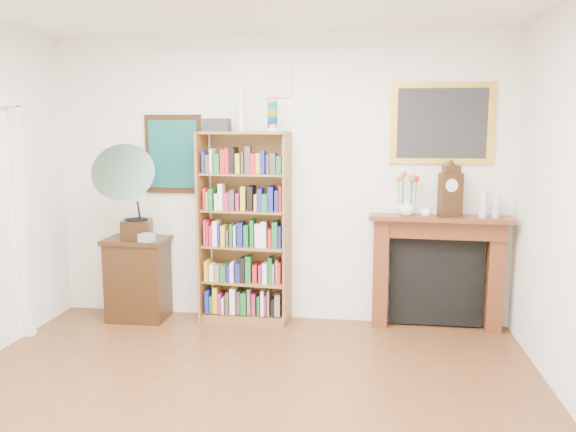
{
  "coord_description": "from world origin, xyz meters",
  "views": [
    {
      "loc": [
        0.85,
        -2.95,
        1.89
      ],
      "look_at": [
        0.23,
        1.6,
        1.19
      ],
      "focal_mm": 35.0,
      "sensor_mm": 36.0,
      "label": 1
    }
  ],
  "objects_px": {
    "side_cabinet": "(138,279)",
    "bottle_right": "(496,206)",
    "bookshelf": "(244,218)",
    "cd_stack": "(147,238)",
    "flower_vase": "(407,207)",
    "fireplace": "(437,262)",
    "mantel_clock": "(450,192)",
    "gramophone": "(128,186)",
    "teacup": "(426,213)",
    "bottle_left": "(483,204)"
  },
  "relations": [
    {
      "from": "bookshelf",
      "to": "teacup",
      "type": "distance_m",
      "value": 1.72
    },
    {
      "from": "mantel_clock",
      "to": "teacup",
      "type": "distance_m",
      "value": 0.29
    },
    {
      "from": "side_cabinet",
      "to": "mantel_clock",
      "type": "relative_size",
      "value": 1.77
    },
    {
      "from": "flower_vase",
      "to": "fireplace",
      "type": "bearing_deg",
      "value": 9.72
    },
    {
      "from": "bookshelf",
      "to": "bottle_right",
      "type": "distance_m",
      "value": 2.35
    },
    {
      "from": "flower_vase",
      "to": "bottle_left",
      "type": "distance_m",
      "value": 0.69
    },
    {
      "from": "fireplace",
      "to": "mantel_clock",
      "type": "bearing_deg",
      "value": -35.13
    },
    {
      "from": "gramophone",
      "to": "teacup",
      "type": "height_order",
      "value": "gramophone"
    },
    {
      "from": "bottle_left",
      "to": "bottle_right",
      "type": "relative_size",
      "value": 1.2
    },
    {
      "from": "teacup",
      "to": "bottle_left",
      "type": "relative_size",
      "value": 0.41
    },
    {
      "from": "cd_stack",
      "to": "bottle_right",
      "type": "relative_size",
      "value": 0.6
    },
    {
      "from": "fireplace",
      "to": "teacup",
      "type": "relative_size",
      "value": 13.41
    },
    {
      "from": "fireplace",
      "to": "flower_vase",
      "type": "distance_m",
      "value": 0.62
    },
    {
      "from": "teacup",
      "to": "bottle_left",
      "type": "distance_m",
      "value": 0.52
    },
    {
      "from": "fireplace",
      "to": "cd_stack",
      "type": "distance_m",
      "value": 2.79
    },
    {
      "from": "bookshelf",
      "to": "fireplace",
      "type": "distance_m",
      "value": 1.9
    },
    {
      "from": "bottle_left",
      "to": "bookshelf",
      "type": "bearing_deg",
      "value": 179.97
    },
    {
      "from": "fireplace",
      "to": "teacup",
      "type": "xyz_separation_m",
      "value": [
        -0.14,
        -0.11,
        0.49
      ]
    },
    {
      "from": "bottle_right",
      "to": "side_cabinet",
      "type": "bearing_deg",
      "value": -178.59
    },
    {
      "from": "cd_stack",
      "to": "mantel_clock",
      "type": "bearing_deg",
      "value": 4.73
    },
    {
      "from": "bottle_left",
      "to": "mantel_clock",
      "type": "bearing_deg",
      "value": 177.42
    },
    {
      "from": "cd_stack",
      "to": "bottle_right",
      "type": "xyz_separation_m",
      "value": [
        3.26,
        0.24,
        0.33
      ]
    },
    {
      "from": "bottle_right",
      "to": "bottle_left",
      "type": "bearing_deg",
      "value": -170.41
    },
    {
      "from": "side_cabinet",
      "to": "bottle_right",
      "type": "relative_size",
      "value": 4.14
    },
    {
      "from": "bookshelf",
      "to": "side_cabinet",
      "type": "relative_size",
      "value": 2.61
    },
    {
      "from": "fireplace",
      "to": "gramophone",
      "type": "height_order",
      "value": "gramophone"
    },
    {
      "from": "side_cabinet",
      "to": "flower_vase",
      "type": "xyz_separation_m",
      "value": [
        2.63,
        0.09,
        0.76
      ]
    },
    {
      "from": "side_cabinet",
      "to": "bottle_right",
      "type": "height_order",
      "value": "bottle_right"
    },
    {
      "from": "cd_stack",
      "to": "bottle_left",
      "type": "distance_m",
      "value": 3.17
    },
    {
      "from": "side_cabinet",
      "to": "cd_stack",
      "type": "xyz_separation_m",
      "value": [
        0.17,
        -0.16,
        0.45
      ]
    },
    {
      "from": "teacup",
      "to": "bottle_right",
      "type": "height_order",
      "value": "bottle_right"
    },
    {
      "from": "mantel_clock",
      "to": "side_cabinet",
      "type": "bearing_deg",
      "value": 161.95
    },
    {
      "from": "bottle_left",
      "to": "bottle_right",
      "type": "distance_m",
      "value": 0.12
    },
    {
      "from": "gramophone",
      "to": "teacup",
      "type": "relative_size",
      "value": 9.53
    },
    {
      "from": "cd_stack",
      "to": "bottle_left",
      "type": "height_order",
      "value": "bottle_left"
    },
    {
      "from": "flower_vase",
      "to": "bottle_right",
      "type": "bearing_deg",
      "value": -0.51
    },
    {
      "from": "fireplace",
      "to": "bottle_right",
      "type": "relative_size",
      "value": 6.57
    },
    {
      "from": "cd_stack",
      "to": "side_cabinet",
      "type": "bearing_deg",
      "value": 136.86
    },
    {
      "from": "fireplace",
      "to": "bottle_left",
      "type": "relative_size",
      "value": 5.47
    },
    {
      "from": "cd_stack",
      "to": "flower_vase",
      "type": "relative_size",
      "value": 0.73
    },
    {
      "from": "mantel_clock",
      "to": "teacup",
      "type": "bearing_deg",
      "value": 171.36
    },
    {
      "from": "gramophone",
      "to": "mantel_clock",
      "type": "xyz_separation_m",
      "value": [
        3.03,
        0.19,
        -0.03
      ]
    },
    {
      "from": "fireplace",
      "to": "bottle_right",
      "type": "height_order",
      "value": "bottle_right"
    },
    {
      "from": "side_cabinet",
      "to": "fireplace",
      "type": "xyz_separation_m",
      "value": [
        2.93,
        0.14,
        0.23
      ]
    },
    {
      "from": "mantel_clock",
      "to": "bookshelf",
      "type": "bearing_deg",
      "value": 160.82
    },
    {
      "from": "gramophone",
      "to": "mantel_clock",
      "type": "distance_m",
      "value": 3.03
    },
    {
      "from": "bookshelf",
      "to": "fireplace",
      "type": "relative_size",
      "value": 1.64
    },
    {
      "from": "fireplace",
      "to": "bottle_left",
      "type": "distance_m",
      "value": 0.69
    },
    {
      "from": "side_cabinet",
      "to": "fireplace",
      "type": "bearing_deg",
      "value": 2.11
    },
    {
      "from": "bookshelf",
      "to": "gramophone",
      "type": "bearing_deg",
      "value": -165.26
    }
  ]
}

